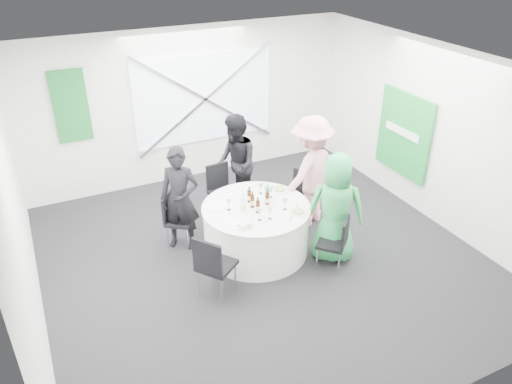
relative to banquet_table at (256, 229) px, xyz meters
name	(u,v)px	position (x,y,z in m)	size (l,w,h in m)	color
floor	(262,257)	(0.00, -0.20, -0.38)	(6.00, 6.00, 0.00)	black
ceiling	(263,68)	(0.00, -0.20, 2.42)	(6.00, 6.00, 0.00)	white
wall_back	(188,105)	(0.00, 2.80, 1.02)	(6.00, 6.00, 0.00)	silver
wall_front	(418,313)	(0.00, -3.20, 1.02)	(6.00, 6.00, 0.00)	silver
wall_left	(19,225)	(-3.00, -0.20, 1.02)	(6.00, 6.00, 0.00)	silver
wall_right	(434,135)	(3.00, -0.20, 1.02)	(6.00, 6.00, 0.00)	silver
window_panel	(205,98)	(0.30, 2.76, 1.12)	(2.60, 0.03, 1.60)	silver
window_brace_a	(205,99)	(0.30, 2.72, 1.12)	(0.05, 0.05, 3.16)	silver
window_brace_b	(205,99)	(0.30, 2.72, 1.12)	(0.05, 0.05, 3.16)	silver
green_banner	(71,106)	(-2.00, 2.75, 1.32)	(0.55, 0.04, 1.20)	#125D25
green_sign	(404,134)	(2.94, 0.40, 0.82)	(0.05, 1.20, 1.40)	#1A9135
banquet_table	(256,229)	(0.00, 0.00, 0.00)	(1.56, 1.56, 0.76)	silver
chair_back	(221,187)	(-0.07, 1.18, 0.14)	(0.43, 0.44, 0.90)	black
chair_back_left	(174,216)	(-1.01, 0.71, 0.10)	(0.52, 0.52, 0.82)	black
chair_back_right	(299,193)	(1.00, 0.48, 0.12)	(0.52, 0.52, 0.86)	black
chair_front_right	(337,240)	(0.82, -0.87, 0.10)	(0.53, 0.53, 0.82)	black
chair_front_left	(213,263)	(-0.95, -0.71, 0.17)	(0.60, 0.60, 0.94)	black
person_man_back_left	(180,199)	(-0.93, 0.62, 0.42)	(0.58, 0.38, 1.60)	black
person_man_back	(236,164)	(0.25, 1.27, 0.45)	(0.81, 0.44, 1.66)	black
person_woman_pink	(311,172)	(1.13, 0.37, 0.52)	(1.17, 0.54, 1.81)	pink
person_woman_green	(336,208)	(0.94, -0.62, 0.44)	(0.80, 0.52, 1.64)	green
plate_back	(242,190)	(0.02, 0.53, 0.39)	(0.25, 0.25, 0.01)	white
plate_back_left	(216,207)	(-0.51, 0.23, 0.39)	(0.27, 0.27, 0.01)	white
plate_back_right	(280,190)	(0.53, 0.28, 0.40)	(0.27, 0.27, 0.04)	white
plate_front_right	(298,212)	(0.45, -0.41, 0.40)	(0.26, 0.26, 0.04)	white
plate_front_left	(239,224)	(-0.41, -0.33, 0.39)	(0.29, 0.29, 0.01)	white
napkin	(245,224)	(-0.36, -0.41, 0.42)	(0.18, 0.12, 0.05)	silver
beer_bottle_a	(252,201)	(-0.05, 0.01, 0.47)	(0.06, 0.06, 0.25)	#3D1C0B
beer_bottle_b	(249,196)	(-0.03, 0.17, 0.47)	(0.06, 0.06, 0.24)	#3D1C0B
beer_bottle_c	(267,199)	(0.18, -0.01, 0.47)	(0.06, 0.06, 0.24)	#3D1C0B
beer_bottle_d	(258,207)	(-0.05, -0.15, 0.47)	(0.06, 0.06, 0.24)	#3D1C0B
green_water_bottle	(267,194)	(0.21, 0.07, 0.50)	(0.08, 0.08, 0.30)	#44B15C
clear_water_bottle	(243,205)	(-0.23, -0.04, 0.50)	(0.08, 0.08, 0.30)	white
wine_glass_a	(285,202)	(0.34, -0.24, 0.50)	(0.07, 0.07, 0.17)	white
wine_glass_b	(270,211)	(0.03, -0.38, 0.50)	(0.07, 0.07, 0.17)	white
wine_glass_c	(261,186)	(0.24, 0.33, 0.50)	(0.07, 0.07, 0.17)	white
wine_glass_d	(271,190)	(0.32, 0.16, 0.50)	(0.07, 0.07, 0.17)	white
wine_glass_e	(260,212)	(-0.11, -0.34, 0.50)	(0.07, 0.07, 0.17)	white
wine_glass_f	(229,202)	(-0.38, 0.09, 0.50)	(0.07, 0.07, 0.17)	white
fork_a	(220,199)	(-0.38, 0.43, 0.38)	(0.01, 0.15, 0.01)	silver
knife_a	(216,211)	(-0.56, 0.13, 0.38)	(0.01, 0.15, 0.01)	silver
fork_b	(252,188)	(0.19, 0.54, 0.38)	(0.01, 0.15, 0.01)	silver
knife_b	(230,192)	(-0.16, 0.55, 0.38)	(0.01, 0.15, 0.01)	silver
fork_c	(231,224)	(-0.51, -0.28, 0.38)	(0.01, 0.15, 0.01)	silver
knife_c	(251,228)	(-0.31, -0.48, 0.38)	(0.01, 0.15, 0.01)	silver
fork_d	(291,219)	(0.28, -0.50, 0.38)	(0.01, 0.15, 0.01)	silver
knife_d	(296,206)	(0.53, -0.23, 0.38)	(0.01, 0.15, 0.01)	silver
fork_e	(285,193)	(0.55, 0.16, 0.38)	(0.01, 0.15, 0.01)	silver
knife_e	(265,188)	(0.37, 0.44, 0.38)	(0.01, 0.15, 0.01)	silver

